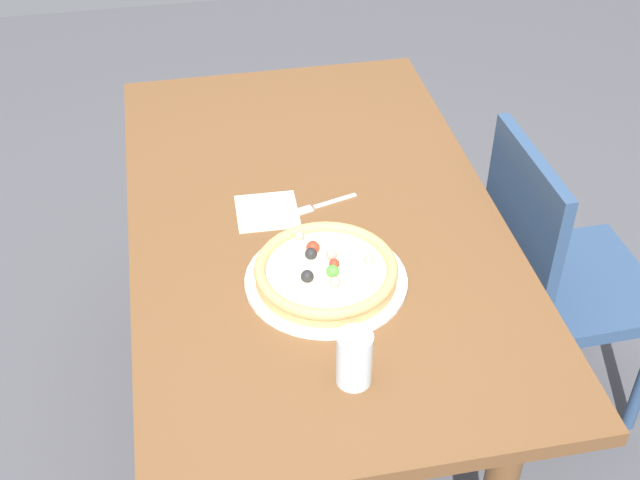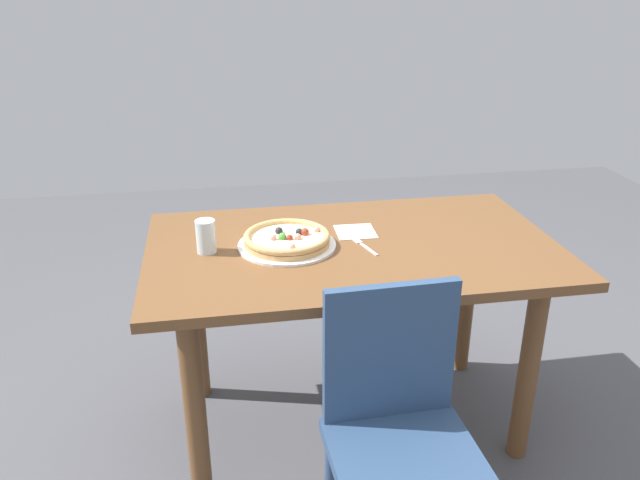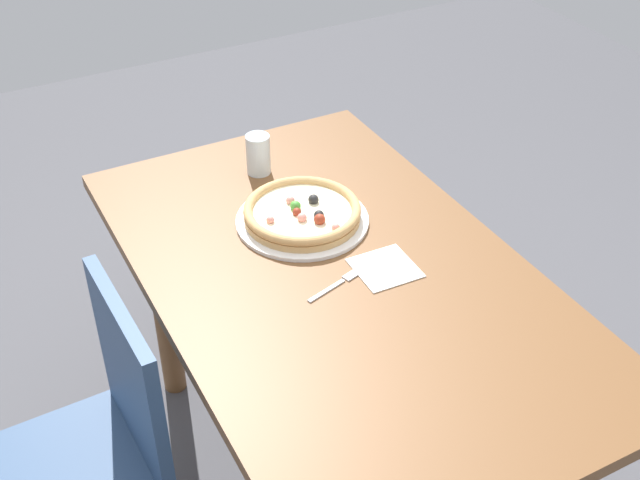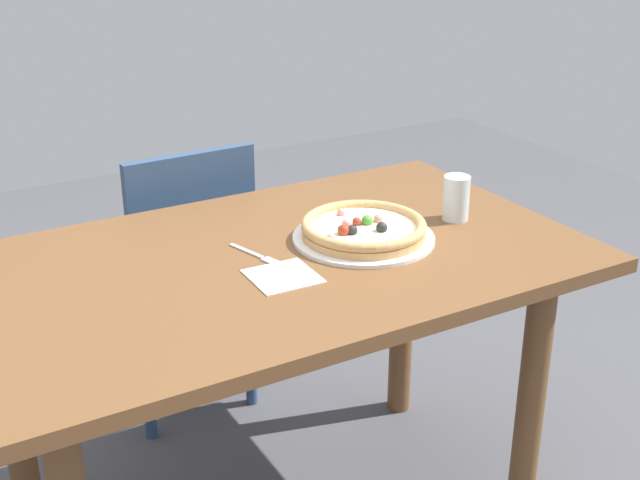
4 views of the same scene
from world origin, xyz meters
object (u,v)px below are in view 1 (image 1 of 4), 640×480
object	(u,v)px
pizza	(326,271)
napkin	(267,211)
fork	(319,206)
dining_table	(315,254)
drinking_glass	(354,359)
plate	(326,280)
chair_near	(553,275)

from	to	relation	value
pizza	napkin	distance (m)	0.28
pizza	fork	size ratio (longest dim) A/B	1.82
dining_table	drinking_glass	world-z (taller)	drinking_glass
pizza	plate	bearing A→B (deg)	-169.96
dining_table	plate	size ratio (longest dim) A/B	4.19
pizza	fork	xyz separation A→B (m)	(0.26, -0.03, -0.03)
pizza	napkin	size ratio (longest dim) A/B	2.12
chair_near	drinking_glass	distance (m)	0.89
pizza	napkin	world-z (taller)	pizza
plate	drinking_glass	size ratio (longest dim) A/B	2.98
dining_table	napkin	distance (m)	0.16
plate	chair_near	bearing A→B (deg)	-70.93
plate	napkin	bearing A→B (deg)	18.24
plate	drinking_glass	distance (m)	0.28
chair_near	plate	size ratio (longest dim) A/B	2.56
plate	fork	size ratio (longest dim) A/B	2.07
chair_near	pizza	bearing A→B (deg)	-72.86
plate	pizza	world-z (taller)	pizza
chair_near	napkin	bearing A→B (deg)	-94.64
napkin	dining_table	bearing A→B (deg)	-107.75
chair_near	plate	world-z (taller)	chair_near
fork	pizza	bearing A→B (deg)	66.35
chair_near	napkin	xyz separation A→B (m)	(0.04, 0.74, 0.29)
dining_table	plate	distance (m)	0.26
chair_near	fork	distance (m)	0.68
pizza	drinking_glass	world-z (taller)	drinking_glass
plate	drinking_glass	bearing A→B (deg)	179.42
fork	napkin	bearing A→B (deg)	-16.87
chair_near	drinking_glass	bearing A→B (deg)	-54.68
fork	drinking_glass	size ratio (longest dim) A/B	1.44
drinking_glass	napkin	world-z (taller)	drinking_glass
fork	plate	bearing A→B (deg)	66.40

